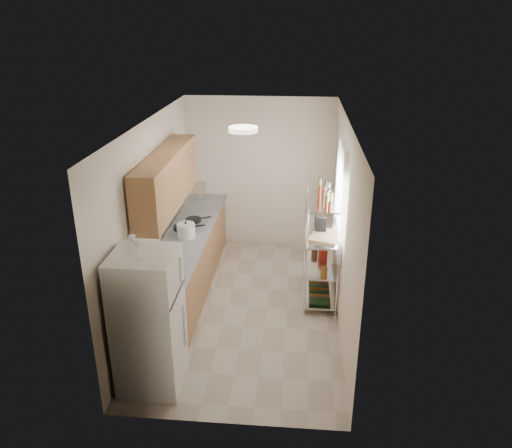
{
  "coord_description": "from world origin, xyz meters",
  "views": [
    {
      "loc": [
        0.65,
        -6.02,
        3.75
      ],
      "look_at": [
        0.1,
        0.25,
        1.16
      ],
      "focal_mm": 35.0,
      "sensor_mm": 36.0,
      "label": 1
    }
  ],
  "objects_px": {
    "espresso_machine": "(320,223)",
    "frying_pan_large": "(183,227)",
    "cutting_board": "(326,236)",
    "refrigerator": "(149,322)",
    "rice_cooker": "(186,230)"
  },
  "relations": [
    {
      "from": "espresso_machine",
      "to": "frying_pan_large",
      "type": "bearing_deg",
      "value": 172.83
    },
    {
      "from": "espresso_machine",
      "to": "cutting_board",
      "type": "bearing_deg",
      "value": -73.11
    },
    {
      "from": "refrigerator",
      "to": "espresso_machine",
      "type": "xyz_separation_m",
      "value": [
        1.85,
        2.1,
        0.35
      ]
    },
    {
      "from": "refrigerator",
      "to": "cutting_board",
      "type": "relative_size",
      "value": 3.28
    },
    {
      "from": "refrigerator",
      "to": "rice_cooker",
      "type": "xyz_separation_m",
      "value": [
        -0.02,
        1.97,
        0.21
      ]
    },
    {
      "from": "cutting_board",
      "to": "espresso_machine",
      "type": "relative_size",
      "value": 1.91
    },
    {
      "from": "refrigerator",
      "to": "rice_cooker",
      "type": "bearing_deg",
      "value": 90.64
    },
    {
      "from": "frying_pan_large",
      "to": "espresso_machine",
      "type": "bearing_deg",
      "value": -27.65
    },
    {
      "from": "refrigerator",
      "to": "cutting_board",
      "type": "height_order",
      "value": "refrigerator"
    },
    {
      "from": "frying_pan_large",
      "to": "refrigerator",
      "type": "bearing_deg",
      "value": -109.74
    },
    {
      "from": "cutting_board",
      "to": "espresso_machine",
      "type": "bearing_deg",
      "value": 109.41
    },
    {
      "from": "refrigerator",
      "to": "frying_pan_large",
      "type": "height_order",
      "value": "refrigerator"
    },
    {
      "from": "rice_cooker",
      "to": "cutting_board",
      "type": "height_order",
      "value": "rice_cooker"
    },
    {
      "from": "refrigerator",
      "to": "espresso_machine",
      "type": "bearing_deg",
      "value": 48.56
    },
    {
      "from": "frying_pan_large",
      "to": "cutting_board",
      "type": "bearing_deg",
      "value": -33.16
    }
  ]
}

